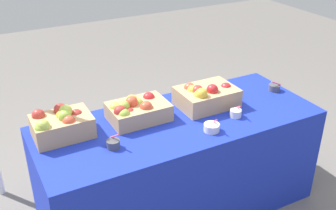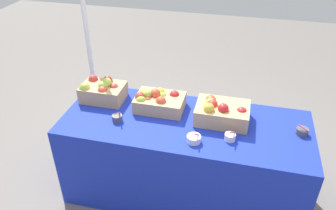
{
  "view_description": "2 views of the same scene",
  "coord_description": "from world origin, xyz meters",
  "px_view_note": "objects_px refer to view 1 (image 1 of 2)",
  "views": [
    {
      "loc": [
        -1.16,
        -2.02,
        2.06
      ],
      "look_at": [
        -0.07,
        0.02,
        0.85
      ],
      "focal_mm": 43.31,
      "sensor_mm": 36.0,
      "label": 1
    },
    {
      "loc": [
        0.37,
        -2.06,
        2.23
      ],
      "look_at": [
        -0.15,
        0.04,
        0.84
      ],
      "focal_mm": 35.89,
      "sensor_mm": 36.0,
      "label": 2
    }
  ],
  "objects_px": {
    "sample_bowl_near": "(113,144)",
    "sample_bowl_extra": "(274,87)",
    "apple_crate_middle": "(136,110)",
    "apple_crate_right": "(206,96)",
    "apple_crate_left": "(61,124)",
    "sample_bowl_mid": "(212,127)",
    "sample_bowl_far": "(236,113)"
  },
  "relations": [
    {
      "from": "apple_crate_left",
      "to": "apple_crate_middle",
      "type": "relative_size",
      "value": 0.91
    },
    {
      "from": "apple_crate_middle",
      "to": "apple_crate_right",
      "type": "bearing_deg",
      "value": -5.2
    },
    {
      "from": "apple_crate_middle",
      "to": "sample_bowl_near",
      "type": "bearing_deg",
      "value": -136.4
    },
    {
      "from": "apple_crate_middle",
      "to": "apple_crate_right",
      "type": "distance_m",
      "value": 0.51
    },
    {
      "from": "sample_bowl_mid",
      "to": "sample_bowl_far",
      "type": "bearing_deg",
      "value": 18.15
    },
    {
      "from": "apple_crate_right",
      "to": "sample_bowl_mid",
      "type": "height_order",
      "value": "apple_crate_right"
    },
    {
      "from": "apple_crate_left",
      "to": "apple_crate_middle",
      "type": "xyz_separation_m",
      "value": [
        0.48,
        -0.03,
        -0.01
      ]
    },
    {
      "from": "sample_bowl_far",
      "to": "apple_crate_right",
      "type": "bearing_deg",
      "value": 112.19
    },
    {
      "from": "sample_bowl_near",
      "to": "sample_bowl_extra",
      "type": "bearing_deg",
      "value": 6.8
    },
    {
      "from": "sample_bowl_mid",
      "to": "apple_crate_right",
      "type": "bearing_deg",
      "value": 63.69
    },
    {
      "from": "apple_crate_middle",
      "to": "sample_bowl_near",
      "type": "xyz_separation_m",
      "value": [
        -0.25,
        -0.24,
        -0.05
      ]
    },
    {
      "from": "apple_crate_right",
      "to": "sample_bowl_mid",
      "type": "relative_size",
      "value": 3.94
    },
    {
      "from": "apple_crate_left",
      "to": "sample_bowl_mid",
      "type": "height_order",
      "value": "apple_crate_left"
    },
    {
      "from": "sample_bowl_mid",
      "to": "sample_bowl_near",
      "type": "bearing_deg",
      "value": 169.7
    },
    {
      "from": "apple_crate_middle",
      "to": "sample_bowl_mid",
      "type": "bearing_deg",
      "value": -44.59
    },
    {
      "from": "apple_crate_middle",
      "to": "apple_crate_right",
      "type": "xyz_separation_m",
      "value": [
        0.51,
        -0.05,
        0.0
      ]
    },
    {
      "from": "apple_crate_right",
      "to": "sample_bowl_extra",
      "type": "height_order",
      "value": "apple_crate_right"
    },
    {
      "from": "apple_crate_left",
      "to": "sample_bowl_mid",
      "type": "bearing_deg",
      "value": -24.21
    },
    {
      "from": "sample_bowl_extra",
      "to": "apple_crate_middle",
      "type": "bearing_deg",
      "value": 175.84
    },
    {
      "from": "sample_bowl_extra",
      "to": "sample_bowl_mid",
      "type": "bearing_deg",
      "value": -159.84
    },
    {
      "from": "apple_crate_left",
      "to": "sample_bowl_mid",
      "type": "distance_m",
      "value": 0.92
    },
    {
      "from": "apple_crate_middle",
      "to": "sample_bowl_mid",
      "type": "height_order",
      "value": "apple_crate_middle"
    },
    {
      "from": "apple_crate_left",
      "to": "sample_bowl_extra",
      "type": "distance_m",
      "value": 1.59
    },
    {
      "from": "sample_bowl_near",
      "to": "sample_bowl_extra",
      "type": "xyz_separation_m",
      "value": [
        1.36,
        0.16,
        -0.0
      ]
    },
    {
      "from": "sample_bowl_far",
      "to": "sample_bowl_extra",
      "type": "relative_size",
      "value": 1.13
    },
    {
      "from": "sample_bowl_near",
      "to": "apple_crate_middle",
      "type": "bearing_deg",
      "value": 43.6
    },
    {
      "from": "apple_crate_left",
      "to": "sample_bowl_far",
      "type": "relative_size",
      "value": 3.54
    },
    {
      "from": "apple_crate_middle",
      "to": "apple_crate_left",
      "type": "bearing_deg",
      "value": 177.03
    },
    {
      "from": "sample_bowl_near",
      "to": "sample_bowl_mid",
      "type": "height_order",
      "value": "sample_bowl_near"
    },
    {
      "from": "apple_crate_left",
      "to": "sample_bowl_far",
      "type": "bearing_deg",
      "value": -15.36
    },
    {
      "from": "sample_bowl_near",
      "to": "sample_bowl_far",
      "type": "bearing_deg",
      "value": -2.09
    },
    {
      "from": "sample_bowl_near",
      "to": "sample_bowl_far",
      "type": "relative_size",
      "value": 1.04
    }
  ]
}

